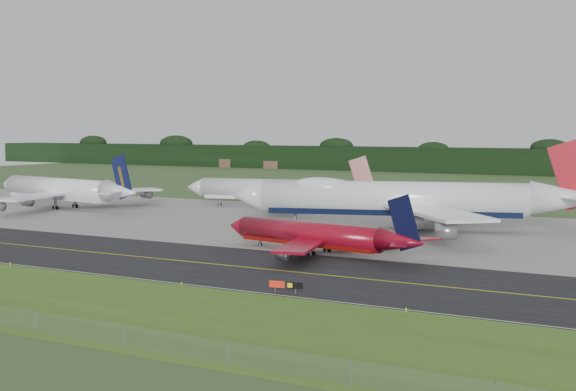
# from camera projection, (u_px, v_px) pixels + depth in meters

# --- Properties ---
(ground) EXTENTS (600.00, 600.00, 0.00)m
(ground) POSITION_uv_depth(u_px,v_px,m) (237.00, 261.00, 128.21)
(ground) COLOR #355025
(ground) RESTS_ON ground
(grass_verge) EXTENTS (400.00, 30.00, 0.01)m
(grass_verge) POSITION_uv_depth(u_px,v_px,m) (81.00, 303.00, 97.74)
(grass_verge) COLOR #3A601C
(grass_verge) RESTS_ON ground
(taxiway) EXTENTS (400.00, 32.00, 0.02)m
(taxiway) POSITION_uv_depth(u_px,v_px,m) (223.00, 265.00, 124.73)
(taxiway) COLOR black
(taxiway) RESTS_ON ground
(apron) EXTENTS (400.00, 78.00, 0.01)m
(apron) POSITION_uv_depth(u_px,v_px,m) (365.00, 227.00, 172.62)
(apron) COLOR gray
(apron) RESTS_ON ground
(taxiway_centreline) EXTENTS (400.00, 0.40, 0.00)m
(taxiway_centreline) POSITION_uv_depth(u_px,v_px,m) (223.00, 265.00, 124.73)
(taxiway_centreline) COLOR gold
(taxiway_centreline) RESTS_ON taxiway
(taxiway_edge_line) EXTENTS (400.00, 0.25, 0.00)m
(taxiway_edge_line) POSITION_uv_depth(u_px,v_px,m) (161.00, 281.00, 111.23)
(taxiway_edge_line) COLOR silver
(taxiway_edge_line) RESTS_ON taxiway
(horizon_treeline) EXTENTS (700.00, 25.00, 12.00)m
(horizon_treeline) POSITION_uv_depth(u_px,v_px,m) (561.00, 163.00, 366.15)
(horizon_treeline) COLOR black
(horizon_treeline) RESTS_ON ground
(jet_ba_747) EXTENTS (75.16, 60.82, 19.28)m
(jet_ba_747) POSITION_uv_depth(u_px,v_px,m) (406.00, 199.00, 166.75)
(jet_ba_747) COLOR white
(jet_ba_747) RESTS_ON ground
(jet_red_737) EXTENTS (40.86, 32.85, 11.08)m
(jet_red_737) POSITION_uv_depth(u_px,v_px,m) (319.00, 236.00, 135.89)
(jet_red_737) COLOR maroon
(jet_red_737) RESTS_ON ground
(jet_navy_gold) EXTENTS (58.28, 50.11, 15.09)m
(jet_navy_gold) POSITION_uv_depth(u_px,v_px,m) (65.00, 190.00, 212.80)
(jet_navy_gold) COLOR white
(jet_navy_gold) RESTS_ON ground
(jet_star_tail) EXTENTS (54.13, 44.68, 14.33)m
(jet_star_tail) POSITION_uv_depth(u_px,v_px,m) (281.00, 190.00, 214.09)
(jet_star_tail) COLOR silver
(jet_star_tail) RESTS_ON ground
(taxiway_sign) EXTENTS (4.53, 0.89, 1.52)m
(taxiway_sign) POSITION_uv_depth(u_px,v_px,m) (286.00, 285.00, 103.21)
(taxiway_sign) COLOR slate
(taxiway_sign) RESTS_ON ground
(edge_marker_left) EXTENTS (0.16, 0.16, 0.50)m
(edge_marker_left) POSITION_uv_depth(u_px,v_px,m) (10.00, 264.00, 124.18)
(edge_marker_left) COLOR yellow
(edge_marker_left) RESTS_ON ground
(edge_marker_center) EXTENTS (0.16, 0.16, 0.50)m
(edge_marker_center) POSITION_uv_depth(u_px,v_px,m) (182.00, 284.00, 108.25)
(edge_marker_center) COLOR yellow
(edge_marker_center) RESTS_ON ground
(edge_marker_right) EXTENTS (0.16, 0.16, 0.50)m
(edge_marker_right) POSITION_uv_depth(u_px,v_px,m) (406.00, 310.00, 92.67)
(edge_marker_right) COLOR yellow
(edge_marker_right) RESTS_ON ground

